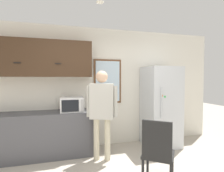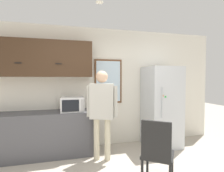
{
  "view_description": "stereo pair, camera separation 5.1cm",
  "coord_description": "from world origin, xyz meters",
  "px_view_note": "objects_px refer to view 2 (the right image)",
  "views": [
    {
      "loc": [
        -0.7,
        -1.99,
        1.55
      ],
      "look_at": [
        0.14,
        1.08,
        1.42
      ],
      "focal_mm": 28.0,
      "sensor_mm": 36.0,
      "label": 1
    },
    {
      "loc": [
        -0.65,
        -2.0,
        1.55
      ],
      "look_at": [
        0.14,
        1.08,
        1.42
      ],
      "focal_mm": 28.0,
      "sensor_mm": 36.0,
      "label": 2
    }
  ],
  "objects_px": {
    "microwave": "(72,104)",
    "refrigerator": "(161,106)",
    "person": "(102,106)",
    "chair": "(157,150)"
  },
  "relations": [
    {
      "from": "microwave",
      "to": "person",
      "type": "height_order",
      "value": "person"
    },
    {
      "from": "microwave",
      "to": "person",
      "type": "bearing_deg",
      "value": -37.82
    },
    {
      "from": "refrigerator",
      "to": "chair",
      "type": "distance_m",
      "value": 1.66
    },
    {
      "from": "refrigerator",
      "to": "chair",
      "type": "height_order",
      "value": "refrigerator"
    },
    {
      "from": "microwave",
      "to": "refrigerator",
      "type": "distance_m",
      "value": 2.01
    },
    {
      "from": "person",
      "to": "refrigerator",
      "type": "bearing_deg",
      "value": 34.53
    },
    {
      "from": "person",
      "to": "microwave",
      "type": "bearing_deg",
      "value": 162.44
    },
    {
      "from": "refrigerator",
      "to": "person",
      "type": "bearing_deg",
      "value": -165.73
    },
    {
      "from": "microwave",
      "to": "chair",
      "type": "xyz_separation_m",
      "value": [
        1.14,
        -1.4,
        -0.51
      ]
    },
    {
      "from": "person",
      "to": "refrigerator",
      "type": "distance_m",
      "value": 1.52
    }
  ]
}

